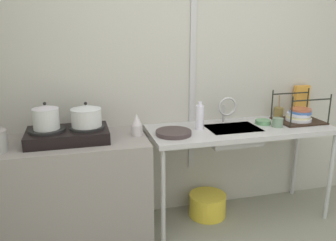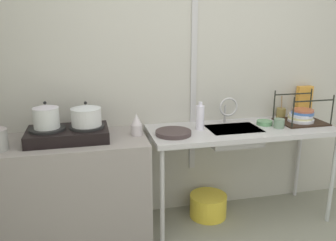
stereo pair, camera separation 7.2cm
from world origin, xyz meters
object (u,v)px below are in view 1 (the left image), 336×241
object	(u,v)px
stove	(68,135)
bucket_on_floor	(207,205)
sink_basin	(233,135)
frying_pan	(174,133)
percolator	(137,125)
faucet	(227,107)
cup_by_rack	(278,123)
pot_on_right_burner	(86,115)
small_bowl_on_drainboard	(263,122)
bottle_by_sink	(200,117)
pot_on_left_burner	(46,117)
dish_rack	(299,116)
cereal_box	(301,100)
utensil_jar	(279,112)

from	to	relation	value
stove	bucket_on_floor	size ratio (longest dim) A/B	1.80
sink_basin	frying_pan	xyz separation A→B (m)	(-0.54, -0.05, 0.08)
percolator	frying_pan	bearing A→B (deg)	-11.62
percolator	faucet	world-z (taller)	faucet
cup_by_rack	bucket_on_floor	bearing A→B (deg)	164.83
cup_by_rack	stove	bearing A→B (deg)	177.54
stove	pot_on_right_burner	size ratio (longest dim) A/B	2.62
faucet	small_bowl_on_drainboard	world-z (taller)	faucet
sink_basin	faucet	bearing A→B (deg)	93.09
stove	bottle_by_sink	xyz separation A→B (m)	(1.06, 0.03, 0.05)
small_bowl_on_drainboard	bucket_on_floor	xyz separation A→B (m)	(-0.49, 0.04, -0.76)
sink_basin	bucket_on_floor	distance (m)	0.70
frying_pan	small_bowl_on_drainboard	size ratio (longest dim) A/B	2.11
pot_on_left_burner	small_bowl_on_drainboard	bearing A→B (deg)	1.27
faucet	small_bowl_on_drainboard	distance (m)	0.35
percolator	cup_by_rack	distance (m)	1.21
pot_on_left_burner	percolator	distance (m)	0.68
small_bowl_on_drainboard	dish_rack	bearing A→B (deg)	-1.80
frying_pan	pot_on_right_burner	bearing A→B (deg)	175.22
pot_on_right_burner	percolator	world-z (taller)	pot_on_right_burner
small_bowl_on_drainboard	sink_basin	bearing A→B (deg)	-172.24
faucet	small_bowl_on_drainboard	size ratio (longest dim) A/B	1.80
faucet	cup_by_rack	world-z (taller)	faucet
sink_basin	cereal_box	bearing A→B (deg)	16.87
stove	cup_by_rack	xyz separation A→B (m)	(1.73, -0.07, -0.01)
pot_on_right_burner	frying_pan	world-z (taller)	pot_on_right_burner
cup_by_rack	bucket_on_floor	world-z (taller)	cup_by_rack
sink_basin	dish_rack	size ratio (longest dim) A/B	1.11
stove	cereal_box	world-z (taller)	cereal_box
stove	frying_pan	world-z (taller)	stove
cup_by_rack	bucket_on_floor	distance (m)	0.97
frying_pan	cereal_box	xyz separation A→B (m)	(1.36, 0.30, 0.13)
pot_on_right_burner	percolator	bearing A→B (deg)	0.44
pot_on_left_burner	sink_basin	world-z (taller)	pot_on_left_burner
pot_on_left_burner	percolator	world-z (taller)	pot_on_left_burner
stove	percolator	xyz separation A→B (m)	(0.52, 0.00, 0.03)
utensil_jar	bucket_on_floor	xyz separation A→B (m)	(-0.76, -0.15, -0.79)
cereal_box	percolator	bearing A→B (deg)	-171.85
pot_on_right_burner	sink_basin	bearing A→B (deg)	-0.10
cup_by_rack	bucket_on_floor	xyz separation A→B (m)	(-0.56, 0.15, -0.78)
bucket_on_floor	pot_on_left_burner	bearing A→B (deg)	-176.65
pot_on_left_burner	dish_rack	xyz separation A→B (m)	(2.15, 0.03, -0.14)
sink_basin	cup_by_rack	xyz separation A→B (m)	(0.38, -0.07, 0.11)
stove	bucket_on_floor	world-z (taller)	stove
pot_on_left_burner	utensil_jar	xyz separation A→B (m)	(2.07, 0.23, -0.15)
sink_basin	small_bowl_on_drainboard	world-z (taller)	small_bowl_on_drainboard
small_bowl_on_drainboard	utensil_jar	world-z (taller)	utensil_jar
pot_on_right_burner	cup_by_rack	world-z (taller)	pot_on_right_burner
cup_by_rack	bottle_by_sink	distance (m)	0.68
faucet	frying_pan	size ratio (longest dim) A/B	0.85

